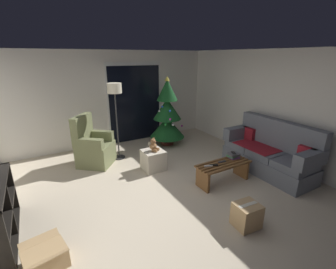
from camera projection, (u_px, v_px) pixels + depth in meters
ground_plane at (168, 194)px, 4.21m from camera, size 7.00×7.00×0.00m
wall_back at (112, 99)px, 6.32m from camera, size 5.72×0.12×2.50m
wall_right at (280, 108)px, 5.16m from camera, size 0.12×6.00×2.50m
patio_door_frame at (135, 102)px, 6.62m from camera, size 1.60×0.02×2.20m
patio_door_glass at (135, 104)px, 6.62m from camera, size 1.50×0.02×2.10m
couch at (270, 153)px, 4.95m from camera, size 0.81×1.95×1.08m
coffee_table at (223, 170)px, 4.51m from camera, size 1.10×0.40×0.41m
remote_graphite at (222, 162)px, 4.49m from camera, size 0.16×0.06×0.02m
remote_silver at (208, 166)px, 4.32m from camera, size 0.16×0.09×0.02m
remote_black at (214, 165)px, 4.35m from camera, size 0.16×0.11×0.02m
book_stack at (233, 156)px, 4.67m from camera, size 0.24×0.21×0.10m
cell_phone at (234, 153)px, 4.67m from camera, size 0.12×0.16×0.01m
christmas_tree at (167, 115)px, 6.32m from camera, size 0.94×0.94×1.86m
armchair at (93, 147)px, 5.24m from camera, size 0.96×0.96×1.13m
floor_lamp at (115, 96)px, 5.21m from camera, size 0.32×0.32×1.78m
ottoman at (153, 160)px, 5.06m from camera, size 0.44×0.44×0.43m
teddy_bear_chestnut at (153, 146)px, 4.95m from camera, size 0.21×0.22×0.29m
teddy_bear_cream_by_tree at (150, 148)px, 5.99m from camera, size 0.21×0.21×0.29m
cardboard_box_taped_mid_floor at (247, 215)px, 3.36m from camera, size 0.37×0.34×0.36m
cardboard_box_open_near_shelf at (46, 259)px, 2.69m from camera, size 0.51×0.55×0.32m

